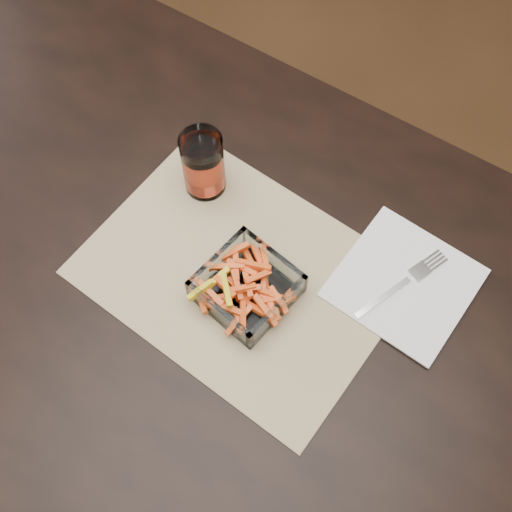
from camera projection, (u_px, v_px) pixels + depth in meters
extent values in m
plane|color=#331E0F|center=(205.00, 396.00, 1.64)|extent=(4.50, 4.50, 0.00)
cube|color=black|center=(171.00, 276.00, 0.99)|extent=(1.60, 0.90, 0.03)
cylinder|color=black|center=(47.00, 87.00, 1.63)|extent=(0.06, 0.06, 0.72)
cube|color=tan|center=(240.00, 274.00, 0.97)|extent=(0.47, 0.36, 0.00)
cube|color=white|center=(247.00, 292.00, 0.95)|extent=(0.14, 0.14, 0.01)
cube|color=white|center=(273.00, 260.00, 0.95)|extent=(0.13, 0.03, 0.05)
cube|color=white|center=(219.00, 315.00, 0.91)|extent=(0.13, 0.03, 0.05)
cube|color=white|center=(217.00, 262.00, 0.95)|extent=(0.03, 0.13, 0.05)
cube|color=white|center=(277.00, 312.00, 0.91)|extent=(0.03, 0.13, 0.05)
cylinder|color=white|center=(203.00, 164.00, 0.99)|extent=(0.07, 0.07, 0.12)
cylinder|color=#B9321A|center=(204.00, 169.00, 1.00)|extent=(0.06, 0.06, 0.08)
cube|color=white|center=(405.00, 283.00, 0.96)|extent=(0.20, 0.20, 0.00)
cube|color=silver|center=(383.00, 298.00, 0.94)|extent=(0.05, 0.10, 0.00)
cube|color=silver|center=(420.00, 271.00, 0.96)|extent=(0.03, 0.04, 0.00)
cube|color=silver|center=(431.00, 256.00, 0.97)|extent=(0.01, 0.03, 0.00)
cube|color=silver|center=(434.00, 259.00, 0.97)|extent=(0.01, 0.03, 0.00)
cube|color=silver|center=(436.00, 262.00, 0.97)|extent=(0.01, 0.03, 0.00)
cube|color=silver|center=(439.00, 265.00, 0.97)|extent=(0.01, 0.03, 0.00)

